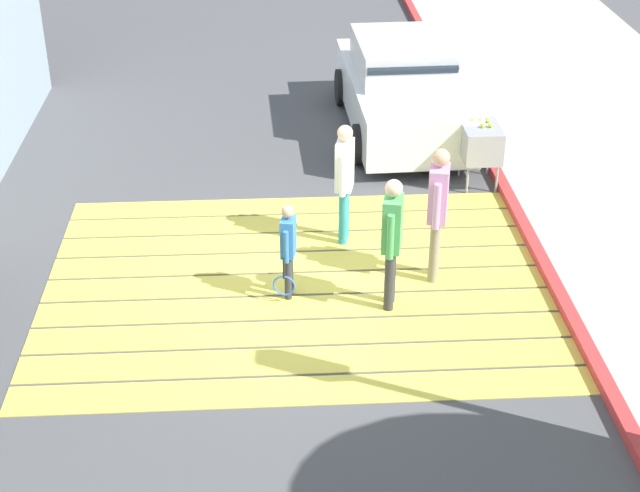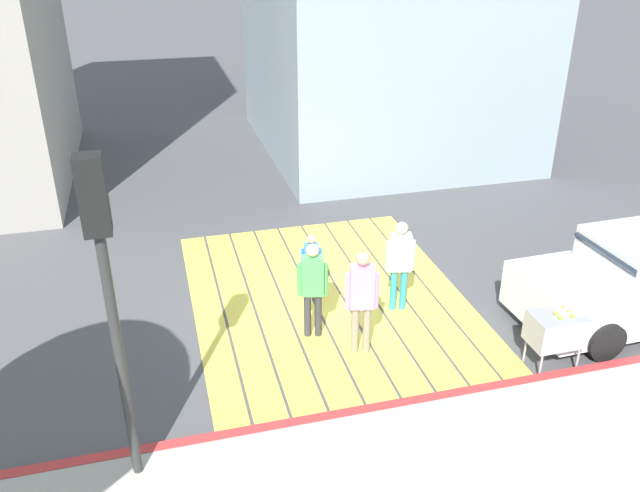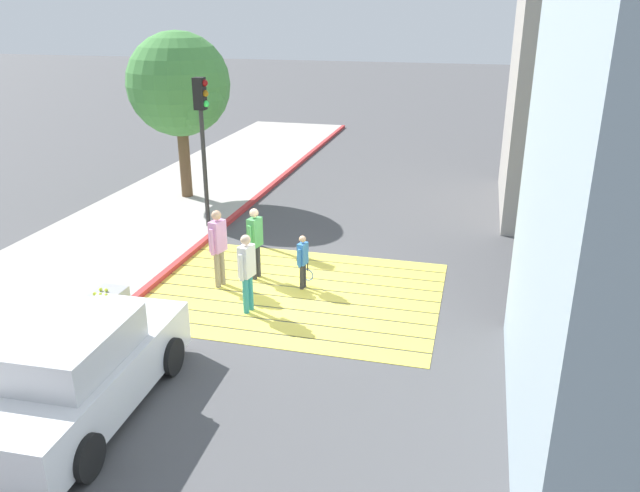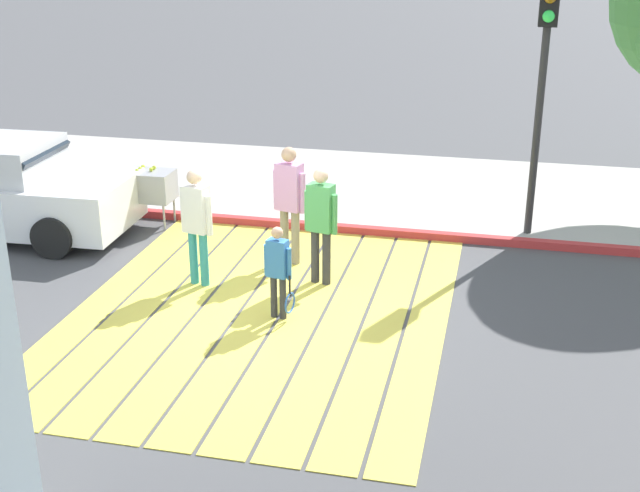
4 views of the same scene
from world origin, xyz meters
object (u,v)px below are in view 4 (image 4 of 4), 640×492
(traffic_light_corner, at_px, (545,51))
(tennis_ball_cart, at_px, (150,186))
(car_parked_near_curb, at_px, (0,190))
(pedestrian_adult_trailing, at_px, (197,219))
(pedestrian_adult_lead, at_px, (321,218))
(pedestrian_child_with_racket, at_px, (278,268))
(pedestrian_adult_side, at_px, (289,197))

(traffic_light_corner, relative_size, tennis_ball_cart, 4.17)
(car_parked_near_curb, relative_size, pedestrian_adult_trailing, 2.55)
(traffic_light_corner, relative_size, pedestrian_adult_lead, 2.47)
(traffic_light_corner, xyz_separation_m, tennis_ball_cart, (0.68, -6.27, -2.34))
(tennis_ball_cart, bearing_deg, pedestrian_child_with_racket, 45.81)
(pedestrian_adult_trailing, bearing_deg, tennis_ball_cart, -142.52)
(tennis_ball_cart, height_order, pedestrian_adult_side, pedestrian_adult_side)
(car_parked_near_curb, xyz_separation_m, traffic_light_corner, (-1.58, 8.52, 2.30))
(tennis_ball_cart, height_order, pedestrian_adult_trailing, pedestrian_adult_trailing)
(tennis_ball_cart, relative_size, pedestrian_adult_trailing, 0.60)
(tennis_ball_cart, distance_m, pedestrian_adult_lead, 3.83)
(traffic_light_corner, bearing_deg, car_parked_near_curb, -79.50)
(traffic_light_corner, distance_m, pedestrian_adult_side, 4.43)
(traffic_light_corner, xyz_separation_m, pedestrian_child_with_racket, (3.69, -3.17, -2.32))
(pedestrian_adult_side, bearing_deg, pedestrian_adult_trailing, -44.46)
(pedestrian_adult_lead, bearing_deg, car_parked_near_curb, -98.93)
(traffic_light_corner, relative_size, pedestrian_adult_side, 2.34)
(traffic_light_corner, bearing_deg, pedestrian_child_with_racket, -40.71)
(pedestrian_adult_lead, relative_size, pedestrian_adult_trailing, 1.00)
(tennis_ball_cart, relative_size, pedestrian_adult_side, 0.56)
(traffic_light_corner, relative_size, pedestrian_child_with_racket, 3.33)
(pedestrian_adult_lead, height_order, pedestrian_adult_trailing, pedestrian_adult_lead)
(car_parked_near_curb, bearing_deg, traffic_light_corner, 100.50)
(car_parked_near_curb, relative_size, pedestrian_child_with_racket, 3.42)
(pedestrian_adult_trailing, distance_m, pedestrian_child_with_racket, 1.64)
(pedestrian_child_with_racket, bearing_deg, pedestrian_adult_side, -169.52)
(car_parked_near_curb, height_order, pedestrian_adult_trailing, pedestrian_adult_trailing)
(tennis_ball_cart, distance_m, pedestrian_child_with_racket, 4.32)
(traffic_light_corner, xyz_separation_m, pedestrian_adult_trailing, (2.89, -4.57, -2.04))
(pedestrian_adult_trailing, relative_size, pedestrian_child_with_racket, 1.34)
(pedestrian_adult_trailing, distance_m, pedestrian_adult_side, 1.51)
(pedestrian_adult_lead, bearing_deg, pedestrian_adult_trailing, -75.72)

